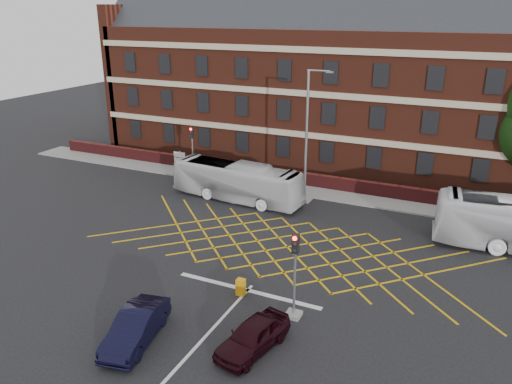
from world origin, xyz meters
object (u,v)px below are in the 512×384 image
at_px(car_maroon, 253,336).
at_px(direction_signs, 180,161).
at_px(bus_left, 237,182).
at_px(traffic_light_far, 193,156).
at_px(car_navy, 136,327).
at_px(utility_cabinet, 241,287).
at_px(street_lamp, 307,157).
at_px(traffic_light_near, 294,284).

bearing_deg(car_maroon, direction_signs, 142.86).
bearing_deg(bus_left, car_maroon, -145.98).
bearing_deg(traffic_light_far, car_navy, -64.35).
bearing_deg(traffic_light_far, direction_signs, -148.95).
xyz_separation_m(car_navy, utility_cabinet, (2.43, 5.25, -0.26)).
distance_m(bus_left, utility_cabinet, 13.46).
relative_size(street_lamp, direction_signs, 4.41).
distance_m(bus_left, direction_signs, 7.65).
bearing_deg(direction_signs, street_lamp, -4.93).
distance_m(traffic_light_near, street_lamp, 15.29).
relative_size(car_navy, utility_cabinet, 4.84).
xyz_separation_m(bus_left, direction_signs, (-7.04, 3.00, -0.06)).
height_order(bus_left, traffic_light_far, traffic_light_far).
height_order(car_maroon, traffic_light_near, traffic_light_near).
relative_size(traffic_light_far, utility_cabinet, 4.80).
height_order(bus_left, car_navy, bus_left).
bearing_deg(car_navy, car_maroon, 7.02).
xyz_separation_m(traffic_light_far, street_lamp, (10.82, -1.59, 1.64)).
xyz_separation_m(bus_left, car_maroon, (8.68, -15.47, -0.77)).
bearing_deg(traffic_light_near, direction_signs, 136.68).
distance_m(bus_left, car_navy, 17.56).
relative_size(car_maroon, traffic_light_far, 0.92).
bearing_deg(street_lamp, direction_signs, 175.07).
distance_m(bus_left, traffic_light_far, 7.06).
bearing_deg(direction_signs, car_navy, -61.55).
bearing_deg(bus_left, utility_cabinet, -147.37).
bearing_deg(bus_left, traffic_light_far, 64.25).
relative_size(bus_left, traffic_light_near, 2.41).
relative_size(direction_signs, utility_cabinet, 2.47).
relative_size(bus_left, street_lamp, 1.06).
bearing_deg(car_navy, street_lamp, 75.52).
bearing_deg(traffic_light_far, street_lamp, -8.39).
relative_size(traffic_light_near, street_lamp, 0.44).
relative_size(traffic_light_near, direction_signs, 1.94).
bearing_deg(traffic_light_far, utility_cabinet, -51.30).
xyz_separation_m(car_maroon, traffic_light_far, (-14.76, 19.04, 1.10)).
height_order(direction_signs, utility_cabinet, direction_signs).
bearing_deg(street_lamp, car_navy, -92.65).
bearing_deg(direction_signs, utility_cabinet, -48.11).
height_order(street_lamp, utility_cabinet, street_lamp).
distance_m(bus_left, car_maroon, 17.75).
distance_m(car_maroon, traffic_light_far, 24.12).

